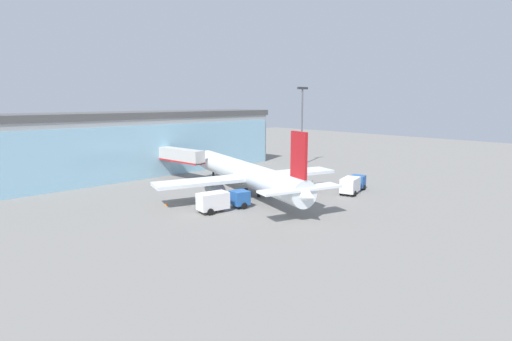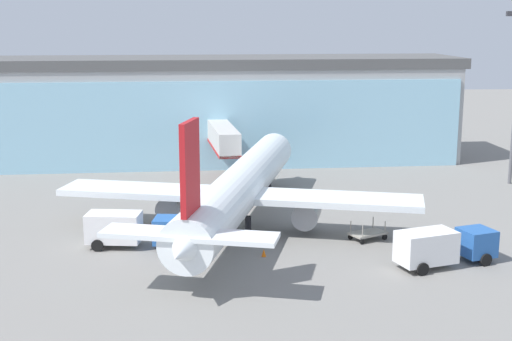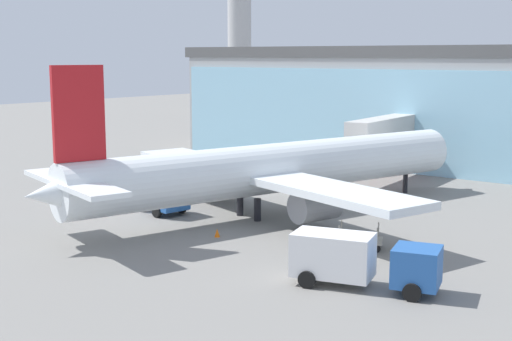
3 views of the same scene
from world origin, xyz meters
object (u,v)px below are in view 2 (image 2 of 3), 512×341
at_px(fuel_truck, 443,246).
at_px(safety_cone_nose, 264,253).
at_px(jet_bridge, 221,136).
at_px(airplane, 240,189).
at_px(catering_truck, 132,229).
at_px(baggage_cart, 368,233).
at_px(safety_cone_wingtip, 90,219).

relative_size(fuel_truck, safety_cone_nose, 13.86).
bearing_deg(jet_bridge, fuel_truck, -159.39).
bearing_deg(safety_cone_nose, fuel_truck, -12.68).
height_order(airplane, safety_cone_nose, airplane).
distance_m(fuel_truck, safety_cone_nose, 12.65).
bearing_deg(fuel_truck, catering_truck, 148.26).
height_order(catering_truck, baggage_cart, catering_truck).
relative_size(baggage_cart, safety_cone_nose, 5.86).
bearing_deg(safety_cone_nose, airplane, 101.21).
relative_size(airplane, fuel_truck, 4.76).
xyz_separation_m(catering_truck, fuel_truck, (22.05, -5.48, 0.00)).
bearing_deg(catering_truck, jet_bridge, 80.70).
xyz_separation_m(jet_bridge, safety_cone_wingtip, (-11.42, -16.89, -4.18)).
bearing_deg(catering_truck, airplane, 35.88).
bearing_deg(safety_cone_wingtip, baggage_cart, -15.80).
xyz_separation_m(safety_cone_nose, safety_cone_wingtip, (-14.15, 9.88, 0.00)).
bearing_deg(baggage_cart, catering_truck, -25.00).
xyz_separation_m(airplane, fuel_truck, (13.73, -10.06, -1.87)).
bearing_deg(baggage_cart, fuel_truck, 94.32).
distance_m(catering_truck, safety_cone_nose, 10.21).
relative_size(airplane, safety_cone_wingtip, 66.03).
xyz_separation_m(catering_truck, safety_cone_nose, (9.77, -2.71, -1.19)).
height_order(fuel_truck, safety_cone_nose, fuel_truck).
height_order(fuel_truck, safety_cone_wingtip, fuel_truck).
relative_size(jet_bridge, fuel_truck, 1.95).
height_order(catering_truck, fuel_truck, same).
relative_size(catering_truck, fuel_truck, 0.99).
height_order(catering_truck, safety_cone_nose, catering_truck).
distance_m(fuel_truck, safety_cone_wingtip, 29.32).
relative_size(airplane, baggage_cart, 11.27).
bearing_deg(safety_cone_wingtip, fuel_truck, -25.58).
bearing_deg(jet_bridge, catering_truck, 157.36).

